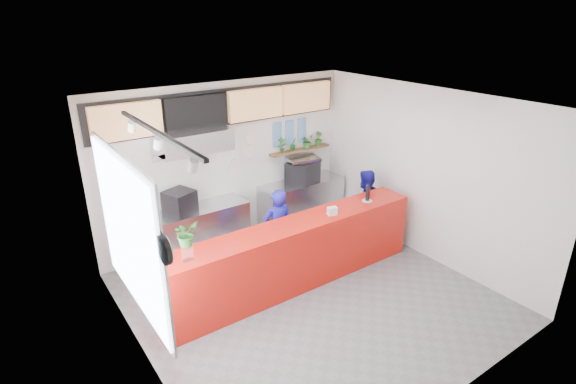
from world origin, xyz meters
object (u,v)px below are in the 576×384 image
panini_oven (180,202)px  staff_center (278,229)px  staff_right (364,206)px  service_counter (294,255)px  pepper_mill (368,193)px  espresso_machine (303,171)px

panini_oven → staff_center: staff_center is taller
panini_oven → staff_right: staff_right is taller
service_counter → staff_center: staff_center is taller
service_counter → pepper_mill: bearing=-0.8°
espresso_machine → staff_right: bearing=-94.8°
staff_center → pepper_mill: 1.65m
service_counter → staff_center: (0.10, 0.60, 0.17)m
staff_right → espresso_machine: bearing=-69.2°
service_counter → staff_right: size_ratio=3.19×
panini_oven → pepper_mill: pepper_mill is taller
panini_oven → espresso_machine: 2.63m
pepper_mill → service_counter: bearing=179.2°
service_counter → panini_oven: 2.18m
pepper_mill → espresso_machine: bearing=90.2°
service_counter → panini_oven: bearing=121.5°
espresso_machine → staff_center: 1.91m
service_counter → staff_center: 0.63m
staff_right → pepper_mill: staff_right is taller
espresso_machine → staff_right: size_ratio=0.47×
panini_oven → pepper_mill: (2.64, -1.82, 0.15)m
panini_oven → staff_center: size_ratio=0.31×
service_counter → staff_right: (2.00, 0.50, 0.16)m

